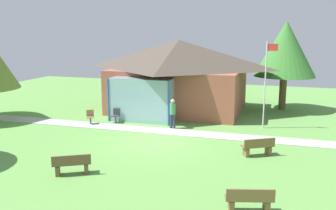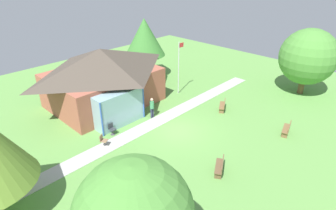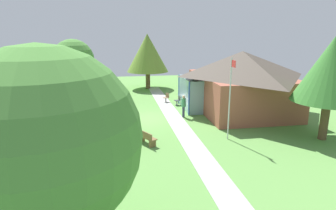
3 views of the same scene
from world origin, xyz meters
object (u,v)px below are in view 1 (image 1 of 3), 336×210
at_px(bench_front_right, 249,201).
at_px(patio_chair_west, 90,117).
at_px(bench_mid_right, 258,147).
at_px(bench_front_center, 72,165).
at_px(patio_chair_porch_left, 116,116).
at_px(visitor_on_path, 173,111).
at_px(tree_behind_pavilion_right, 285,49).
at_px(pavilion, 178,74).
at_px(flagpole, 266,81).

relative_size(bench_front_right, patio_chair_west, 1.82).
bearing_deg(bench_mid_right, patio_chair_west, 133.75).
bearing_deg(bench_front_center, patio_chair_porch_left, 73.69).
bearing_deg(bench_mid_right, visitor_on_path, 115.78).
relative_size(visitor_on_path, tree_behind_pavilion_right, 0.28).
bearing_deg(bench_mid_right, pavilion, 96.21).
distance_m(bench_front_right, bench_front_center, 7.06).
height_order(bench_front_right, patio_chair_porch_left, patio_chair_porch_left).
relative_size(bench_front_right, tree_behind_pavilion_right, 0.25).
distance_m(bench_front_center, visitor_on_path, 8.09).
height_order(bench_front_right, bench_front_center, same).
relative_size(flagpole, tree_behind_pavilion_right, 0.80).
distance_m(bench_front_right, visitor_on_path, 10.34).
xyz_separation_m(pavilion, bench_mid_right, (6.20, -8.28, -2.18)).
xyz_separation_m(bench_mid_right, patio_chair_west, (-10.14, 2.85, 0.01)).
xyz_separation_m(flagpole, visitor_on_path, (-5.05, -1.70, -1.77)).
bearing_deg(tree_behind_pavilion_right, flagpole, -99.45).
bearing_deg(tree_behind_pavilion_right, patio_chair_porch_left, -143.69).
height_order(patio_chair_west, visitor_on_path, visitor_on_path).
xyz_separation_m(flagpole, patio_chair_porch_left, (-8.80, -1.41, -2.38)).
xyz_separation_m(pavilion, bench_front_center, (-0.66, -12.78, -2.18)).
bearing_deg(visitor_on_path, patio_chair_porch_left, 171.24).
bearing_deg(flagpole, visitor_on_path, -161.42).
height_order(pavilion, tree_behind_pavilion_right, tree_behind_pavilion_right).
distance_m(patio_chair_west, visitor_on_path, 5.14).
bearing_deg(patio_chair_porch_left, visitor_on_path, 172.03).
distance_m(bench_front_center, patio_chair_porch_left, 8.39).
distance_m(flagpole, tree_behind_pavilion_right, 6.04).
distance_m(pavilion, flagpole, 6.96).
bearing_deg(flagpole, bench_front_right, -89.19).
distance_m(pavilion, bench_mid_right, 10.57).
bearing_deg(pavilion, flagpole, -27.51).
bearing_deg(bench_mid_right, bench_front_right, -119.29).
xyz_separation_m(bench_front_right, bench_mid_right, (-0.12, 5.54, 0.00)).
xyz_separation_m(patio_chair_west, visitor_on_path, (5.07, 0.53, 0.61)).
xyz_separation_m(patio_chair_west, tree_behind_pavilion_right, (11.08, 7.99, 3.90)).
height_order(flagpole, patio_chair_west, flagpole).
xyz_separation_m(bench_front_right, patio_chair_porch_left, (-8.95, 9.20, 0.01)).
height_order(pavilion, bench_front_right, pavilion).
xyz_separation_m(flagpole, tree_behind_pavilion_right, (0.96, 5.77, 1.52)).
height_order(visitor_on_path, tree_behind_pavilion_right, tree_behind_pavilion_right).
distance_m(patio_chair_west, tree_behind_pavilion_right, 14.21).
bearing_deg(tree_behind_pavilion_right, bench_mid_right, -94.93).
bearing_deg(bench_front_center, patio_chair_west, 84.22).
relative_size(bench_mid_right, patio_chair_porch_left, 1.76).
distance_m(flagpole, patio_chair_porch_left, 9.23).
distance_m(visitor_on_path, tree_behind_pavilion_right, 10.13).
height_order(bench_mid_right, patio_chair_west, patio_chair_west).
bearing_deg(patio_chair_west, bench_mid_right, 131.78).
distance_m(flagpole, visitor_on_path, 5.61).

